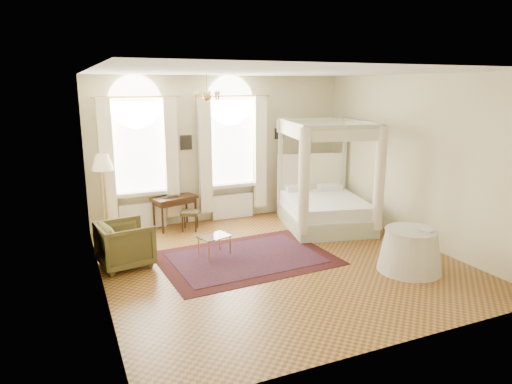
% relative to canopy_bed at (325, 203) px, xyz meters
% --- Properties ---
extents(ground, '(6.00, 6.00, 0.00)m').
position_rel_canopy_bed_xyz_m(ground, '(-1.86, -1.47, -0.53)').
color(ground, '#9E662D').
rests_on(ground, ground).
extents(room_walls, '(6.00, 6.00, 6.00)m').
position_rel_canopy_bed_xyz_m(room_walls, '(-1.86, -1.47, 1.45)').
color(room_walls, beige).
rests_on(room_walls, ground).
extents(window_left, '(1.62, 0.27, 3.29)m').
position_rel_canopy_bed_xyz_m(window_left, '(-3.76, 1.40, 0.96)').
color(window_left, white).
rests_on(window_left, room_walls).
extents(window_right, '(1.62, 0.27, 3.29)m').
position_rel_canopy_bed_xyz_m(window_right, '(-1.66, 1.40, 0.96)').
color(window_right, white).
rests_on(window_right, room_walls).
extents(chandelier, '(0.51, 0.45, 0.50)m').
position_rel_canopy_bed_xyz_m(chandelier, '(-2.76, -0.27, 2.37)').
color(chandelier, '#BC893E').
rests_on(chandelier, room_walls).
extents(wall_pictures, '(2.54, 0.03, 0.39)m').
position_rel_canopy_bed_xyz_m(wall_pictures, '(-1.78, 1.50, 1.36)').
color(wall_pictures, black).
rests_on(wall_pictures, room_walls).
extents(canopy_bed, '(2.19, 2.49, 2.34)m').
position_rel_canopy_bed_xyz_m(canopy_bed, '(0.00, 0.00, 0.00)').
color(canopy_bed, '#B5BD9A').
rests_on(canopy_bed, ground).
extents(nightstand, '(0.46, 0.42, 0.59)m').
position_rel_canopy_bed_xyz_m(nightstand, '(0.84, 1.23, -0.24)').
color(nightstand, '#3A240F').
rests_on(nightstand, ground).
extents(nightstand_lamp, '(0.31, 0.31, 0.45)m').
position_rel_canopy_bed_xyz_m(nightstand_lamp, '(0.88, 1.30, 0.36)').
color(nightstand_lamp, '#BC893E').
rests_on(nightstand_lamp, nightstand).
extents(writing_desk, '(1.05, 0.75, 0.71)m').
position_rel_canopy_bed_xyz_m(writing_desk, '(-3.09, 1.23, 0.07)').
color(writing_desk, '#3A240F').
rests_on(writing_desk, ground).
extents(laptop, '(0.43, 0.37, 0.03)m').
position_rel_canopy_bed_xyz_m(laptop, '(-3.19, 1.26, 0.19)').
color(laptop, black).
rests_on(laptop, writing_desk).
extents(stool, '(0.50, 0.50, 0.43)m').
position_rel_canopy_bed_xyz_m(stool, '(-2.84, 0.92, -0.17)').
color(stool, '#44361D').
rests_on(stool, ground).
extents(armchair, '(0.99, 0.97, 0.80)m').
position_rel_canopy_bed_xyz_m(armchair, '(-4.41, -0.60, -0.13)').
color(armchair, '#4A4320').
rests_on(armchair, ground).
extents(coffee_table, '(0.65, 0.55, 0.38)m').
position_rel_canopy_bed_xyz_m(coffee_table, '(-2.83, -0.74, -0.19)').
color(coffee_table, silver).
rests_on(coffee_table, ground).
extents(floor_lamp, '(0.45, 0.45, 1.73)m').
position_rel_canopy_bed_xyz_m(floor_lamp, '(-4.53, 1.23, 0.95)').
color(floor_lamp, '#BC893E').
rests_on(floor_lamp, ground).
extents(oriental_rug, '(3.18, 2.37, 0.01)m').
position_rel_canopy_bed_xyz_m(oriental_rug, '(-2.36, -1.11, -0.53)').
color(oriental_rug, '#3A0E0E').
rests_on(oriental_rug, ground).
extents(side_table, '(1.07, 1.07, 0.73)m').
position_rel_canopy_bed_xyz_m(side_table, '(-0.01, -2.73, -0.17)').
color(side_table, beige).
rests_on(side_table, ground).
extents(book, '(0.24, 0.29, 0.02)m').
position_rel_canopy_bed_xyz_m(book, '(0.06, -2.90, 0.21)').
color(book, black).
rests_on(book, side_table).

